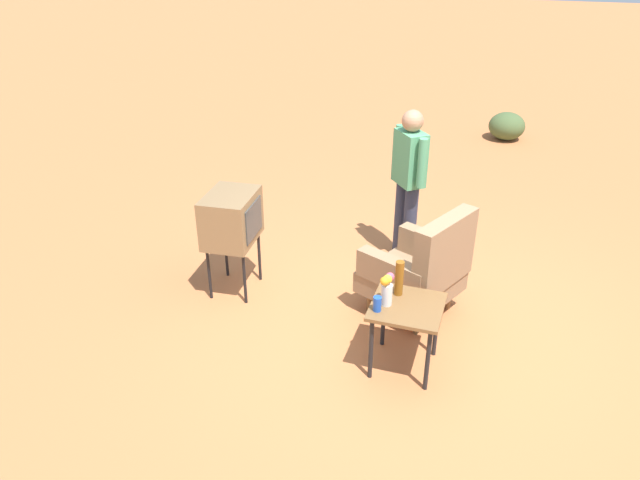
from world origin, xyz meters
The scene contains 9 objects.
ground_plane centered at (0.00, 0.00, 0.00)m, with size 60.00×60.00×0.00m, color #B76B3D.
armchair centered at (-0.15, 0.02, 0.50)m, with size 1.01×1.02×1.06m.
side_table centered at (0.63, 0.03, 0.51)m, with size 0.56×0.56×0.60m.
tv_on_stand centered at (-0.02, -1.79, 0.78)m, with size 0.64×0.49×1.03m.
person_standing centered at (-1.22, -0.33, 0.94)m, with size 0.46×0.40×1.64m.
bottle_tall_amber centered at (0.50, -0.07, 0.75)m, with size 0.07×0.07×0.30m, color brown.
soda_can_blue centered at (0.78, -0.18, 0.66)m, with size 0.07×0.07×0.12m, color blue.
flower_vase centered at (0.67, -0.13, 0.75)m, with size 0.15×0.09×0.27m.
shrub_near centered at (-5.83, 0.54, 0.23)m, with size 0.61×0.61×0.47m, color #475B33.
Camera 1 is at (4.50, 0.59, 3.21)m, focal length 33.07 mm.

